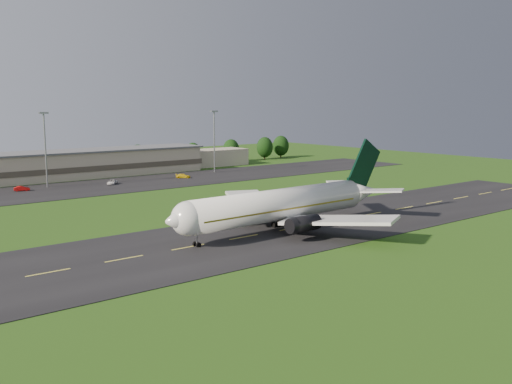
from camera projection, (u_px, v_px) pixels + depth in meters
ground at (189, 248)px, 89.88m from camera, size 360.00×360.00×0.00m
taxiway at (189, 247)px, 89.87m from camera, size 220.00×30.00×0.10m
apron at (39, 193)px, 145.46m from camera, size 260.00×30.00×0.10m
airliner at (282, 205)px, 101.27m from camera, size 51.28×42.17×15.57m
terminal at (33, 167)px, 167.47m from camera, size 145.00×16.00×8.40m
light_mast_centre at (45, 141)px, 152.78m from camera, size 2.40×1.20×20.35m
light_mast_east at (214, 134)px, 186.71m from camera, size 2.40×1.20×20.35m
tree_line at (108, 157)px, 192.47m from camera, size 194.28×8.66×9.44m
service_vehicle_b at (22, 188)px, 147.85m from camera, size 4.14×2.40×1.29m
service_vehicle_c at (112, 182)px, 160.17m from camera, size 4.41×4.69×1.23m
service_vehicle_d at (183, 176)px, 173.70m from camera, size 4.58×4.11×1.28m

